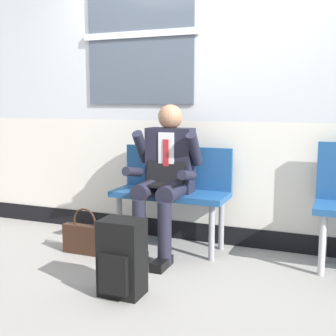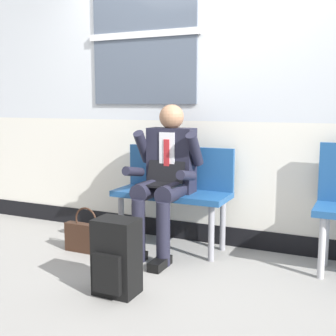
# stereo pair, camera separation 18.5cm
# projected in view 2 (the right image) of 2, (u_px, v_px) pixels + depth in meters

# --- Properties ---
(ground_plane) EXTENTS (18.00, 18.00, 0.00)m
(ground_plane) POSITION_uv_depth(u_px,v_px,m) (171.00, 260.00, 3.60)
(ground_plane) COLOR gray
(station_wall) EXTENTS (5.20, 0.17, 2.73)m
(station_wall) POSITION_uv_depth(u_px,v_px,m) (199.00, 94.00, 3.96)
(station_wall) COLOR silver
(station_wall) RESTS_ON ground
(bench_with_person) EXTENTS (1.00, 0.42, 0.89)m
(bench_with_person) POSITION_uv_depth(u_px,v_px,m) (175.00, 187.00, 3.87)
(bench_with_person) COLOR navy
(bench_with_person) RESTS_ON ground
(person_seated) EXTENTS (0.57, 0.70, 1.26)m
(person_seated) POSITION_uv_depth(u_px,v_px,m) (165.00, 175.00, 3.68)
(person_seated) COLOR #1E1E2D
(person_seated) RESTS_ON ground
(backpack) EXTENTS (0.28, 0.25, 0.52)m
(backpack) POSITION_uv_depth(u_px,v_px,m) (116.00, 258.00, 2.93)
(backpack) COLOR black
(backpack) RESTS_ON ground
(handbag) EXTENTS (0.40, 0.08, 0.40)m
(handbag) POSITION_uv_depth(u_px,v_px,m) (86.00, 237.00, 3.77)
(handbag) COLOR #331E14
(handbag) RESTS_ON ground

